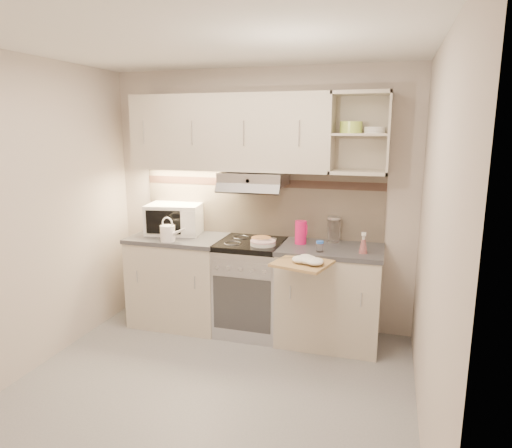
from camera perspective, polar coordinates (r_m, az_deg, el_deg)
name	(u,v)px	position (r m, az deg, el deg)	size (l,w,h in m)	color
ground	(208,391)	(3.68, -5.98, -20.07)	(3.00, 3.00, 0.00)	gray
room_shell	(222,171)	(3.47, -4.21, 6.63)	(3.04, 2.84, 2.52)	beige
base_cabinet_left	(180,281)	(4.69, -9.48, -7.09)	(0.90, 0.60, 0.86)	beige
worktop_left	(178,238)	(4.56, -9.68, -1.74)	(0.92, 0.62, 0.04)	#47474C
base_cabinet_right	(329,297)	(4.28, 9.15, -8.97)	(0.90, 0.60, 0.86)	beige
worktop_right	(331,249)	(4.14, 9.35, -3.14)	(0.92, 0.62, 0.04)	#47474C
electric_range	(251,287)	(4.42, -0.62, -7.84)	(0.60, 0.60, 0.90)	#B7B7BC
microwave	(175,219)	(4.67, -10.11, 0.68)	(0.58, 0.47, 0.30)	white
watering_can	(168,233)	(4.35, -10.89, -1.06)	(0.27, 0.14, 0.23)	white
plate_stack	(263,243)	(4.15, 0.88, -2.35)	(0.23, 0.23, 0.05)	silver
bread_loaf	(261,240)	(4.25, 0.66, -1.97)	(0.19, 0.19, 0.05)	#B56F4E
pink_pitcher	(301,232)	(4.20, 5.63, -1.04)	(0.11, 0.11, 0.21)	#D9135B
glass_jar	(334,229)	(4.30, 9.69, -0.65)	(0.13, 0.13, 0.24)	silver
spice_jar	(320,246)	(3.96, 7.98, -2.77)	(0.06, 0.06, 0.10)	silver
spray_bottle	(363,245)	(3.97, 13.27, -2.51)	(0.07, 0.07, 0.19)	pink
cutting_board	(302,263)	(3.72, 5.79, -4.92)	(0.42, 0.38, 0.02)	tan
dish_towel	(307,259)	(3.67, 6.40, -4.32)	(0.30, 0.25, 0.08)	silver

